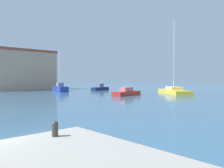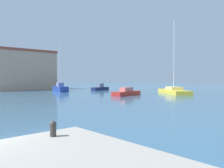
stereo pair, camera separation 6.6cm
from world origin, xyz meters
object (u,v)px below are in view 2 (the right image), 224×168
motorboat_red_inner_mooring (126,93)px  mooring_bollard (53,128)px  sailboat_yellow_center_channel (174,91)px  motorboat_navy_far_left (100,88)px  sailboat_blue_distant_east (60,88)px

motorboat_red_inner_mooring → mooring_bollard: bearing=-140.5°
sailboat_yellow_center_channel → motorboat_red_inner_mooring: bearing=164.3°
mooring_bollard → sailboat_yellow_center_channel: 32.84m
motorboat_navy_far_left → sailboat_blue_distant_east: size_ratio=0.48×
mooring_bollard → motorboat_red_inner_mooring: 26.90m
mooring_bollard → sailboat_blue_distant_east: bearing=60.1°
mooring_bollard → sailboat_yellow_center_channel: size_ratio=0.04×
mooring_bollard → sailboat_blue_distant_east: sailboat_blue_distant_east is taller
sailboat_yellow_center_channel → motorboat_navy_far_left: bearing=99.2°
mooring_bollard → sailboat_blue_distant_east: size_ratio=0.05×
motorboat_navy_far_left → sailboat_blue_distant_east: bearing=168.6°
mooring_bollard → motorboat_red_inner_mooring: size_ratio=0.08×
motorboat_red_inner_mooring → sailboat_blue_distant_east: bearing=98.5°
sailboat_yellow_center_channel → sailboat_blue_distant_east: size_ratio=1.35×
sailboat_yellow_center_channel → motorboat_red_inner_mooring: size_ratio=2.22×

